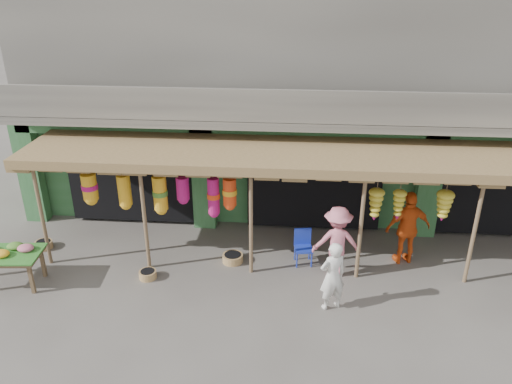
# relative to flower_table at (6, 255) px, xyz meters

# --- Properties ---
(ground) EXTENTS (80.00, 80.00, 0.00)m
(ground) POSITION_rel_flower_table_xyz_m (6.99, 1.14, -0.78)
(ground) COLOR #514C47
(ground) RESTS_ON ground
(building) EXTENTS (16.40, 6.80, 7.00)m
(building) POSITION_rel_flower_table_xyz_m (6.98, 6.01, 2.59)
(building) COLOR gray
(building) RESTS_ON ground
(awning) EXTENTS (14.00, 2.70, 2.79)m
(awning) POSITION_rel_flower_table_xyz_m (6.82, 1.94, 1.80)
(awning) COLOR brown
(awning) RESTS_ON ground
(flower_table) EXTENTS (1.69, 1.08, 0.97)m
(flower_table) POSITION_rel_flower_table_xyz_m (0.00, 0.00, 0.00)
(flower_table) COLOR brown
(flower_table) RESTS_ON ground
(blue_chair) EXTENTS (0.48, 0.48, 0.88)m
(blue_chair) POSITION_rel_flower_table_xyz_m (6.72, 1.50, -0.29)
(blue_chair) COLOR #1B32B5
(blue_chair) RESTS_ON ground
(basket_left) EXTENTS (0.54, 0.54, 0.19)m
(basket_left) POSITION_rel_flower_table_xyz_m (-0.01, 1.62, -0.69)
(basket_left) COLOR brown
(basket_left) RESTS_ON ground
(basket_mid) EXTENTS (0.55, 0.55, 0.20)m
(basket_mid) POSITION_rel_flower_table_xyz_m (4.99, 1.36, -0.68)
(basket_mid) COLOR brown
(basket_mid) RESTS_ON ground
(basket_right) EXTENTS (0.50, 0.50, 0.19)m
(basket_right) POSITION_rel_flower_table_xyz_m (3.08, 0.48, -0.69)
(basket_right) COLOR #906343
(basket_right) RESTS_ON ground
(person_front) EXTENTS (0.69, 0.58, 1.59)m
(person_front) POSITION_rel_flower_table_xyz_m (7.31, -0.28, 0.02)
(person_front) COLOR silver
(person_front) RESTS_ON ground
(person_vendor) EXTENTS (1.19, 0.71, 1.89)m
(person_vendor) POSITION_rel_flower_table_xyz_m (9.23, 1.72, 0.17)
(person_vendor) COLOR #D34C13
(person_vendor) RESTS_ON ground
(person_shopper) EXTENTS (1.15, 0.68, 1.76)m
(person_shopper) POSITION_rel_flower_table_xyz_m (7.49, 1.02, 0.10)
(person_shopper) COLOR #D57083
(person_shopper) RESTS_ON ground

